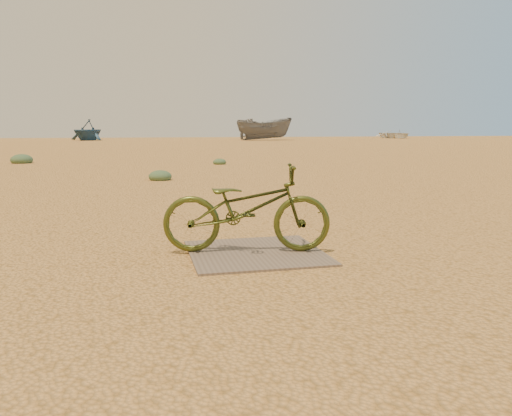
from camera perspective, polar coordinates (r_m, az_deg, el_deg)
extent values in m
plane|color=#E6A357|center=(5.60, -6.06, -4.33)|extent=(120.00, 120.00, 0.00)
cube|color=#715E4E|center=(5.23, 0.00, -5.13)|extent=(1.37, 1.33, 0.02)
imported|color=#3E4718|center=(5.16, -1.08, -0.03)|extent=(1.82, 0.94, 0.91)
imported|color=#305373|center=(52.35, -18.68, 8.47)|extent=(5.05, 5.20, 2.08)
imported|color=slate|center=(50.84, 0.98, 9.04)|extent=(5.97, 2.57, 2.26)
imported|color=silver|center=(61.73, 15.64, 8.14)|extent=(4.13, 5.23, 0.98)
ellipsoid|color=#5A774C|center=(12.72, -10.89, 3.17)|extent=(0.57, 0.57, 0.32)
ellipsoid|color=#5A774C|center=(17.87, -4.18, 5.01)|extent=(0.47, 0.47, 0.26)
ellipsoid|color=#5A774C|center=(20.29, -25.19, 4.67)|extent=(0.77, 0.77, 0.43)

